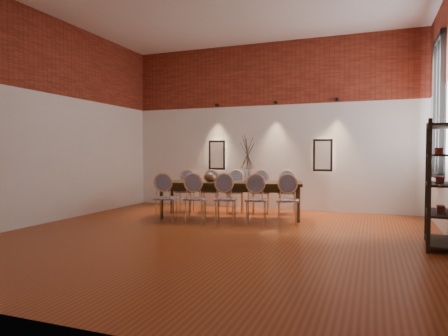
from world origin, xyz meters
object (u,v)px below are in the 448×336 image
(chair_near_a, at_px, (166,198))
(chair_far_d, at_px, (261,192))
(chair_far_a, at_px, (185,191))
(vase, at_px, (247,175))
(chair_near_b, at_px, (196,199))
(chair_near_e, at_px, (288,200))
(chair_far_b, at_px, (210,191))
(chair_near_d, at_px, (256,200))
(dining_table, at_px, (231,200))
(book, at_px, (216,180))
(chair_far_c, at_px, (235,192))
(chair_far_e, at_px, (287,193))
(bowl, at_px, (210,177))
(shelving_rack, at_px, (441,184))
(chair_near_c, at_px, (226,199))

(chair_near_a, bearing_deg, chair_far_d, 40.59)
(chair_far_a, relative_size, vase, 3.13)
(chair_near_b, xyz_separation_m, chair_near_e, (1.71, 0.36, 0.00))
(chair_far_d, bearing_deg, chair_far_b, 0.00)
(chair_near_a, relative_size, chair_near_d, 1.00)
(dining_table, bearing_deg, book, 151.42)
(dining_table, xyz_separation_m, chair_far_c, (-0.15, 0.73, 0.09))
(chair_far_e, xyz_separation_m, bowl, (-1.39, -1.11, 0.37))
(shelving_rack, bearing_deg, chair_far_c, 155.20)
(chair_near_a, distance_m, chair_far_c, 1.89)
(chair_far_e, height_order, bowl, chair_far_e)
(chair_far_a, xyz_separation_m, chair_far_c, (1.14, 0.24, 0.00))
(chair_near_b, height_order, chair_far_a, same)
(chair_far_e, distance_m, bowl, 1.82)
(chair_far_a, relative_size, chair_far_b, 1.00)
(chair_far_b, bearing_deg, chair_far_d, -180.00)
(dining_table, bearing_deg, bowl, -173.37)
(vase, bearing_deg, chair_far_b, 153.13)
(chair_near_d, bearing_deg, chair_near_a, 180.00)
(chair_far_c, height_order, book, chair_far_c)
(chair_far_d, xyz_separation_m, vase, (-0.07, -0.78, 0.43))
(chair_near_b, distance_m, chair_far_b, 1.49)
(dining_table, distance_m, chair_near_d, 0.95)
(chair_far_a, height_order, chair_far_b, same)
(chair_near_e, relative_size, shelving_rack, 0.52)
(chair_near_b, relative_size, chair_near_c, 1.00)
(chair_far_e, bearing_deg, chair_near_e, 90.00)
(chair_near_d, distance_m, chair_far_a, 2.30)
(chair_far_a, relative_size, chair_far_d, 1.00)
(chair_far_d, bearing_deg, chair_far_e, 180.00)
(dining_table, xyz_separation_m, book, (-0.37, 0.11, 0.39))
(chair_far_d, bearing_deg, dining_table, 52.12)
(chair_near_c, distance_m, chair_far_b, 1.60)
(chair_near_c, relative_size, chair_far_e, 1.00)
(chair_near_a, distance_m, chair_far_e, 2.76)
(chair_near_a, xyz_separation_m, chair_near_d, (1.71, 0.36, 0.00))
(chair_far_c, xyz_separation_m, shelving_rack, (3.83, -2.18, 0.43))
(chair_near_e, height_order, shelving_rack, shelving_rack)
(chair_near_c, xyz_separation_m, chair_near_e, (1.14, 0.24, 0.00))
(chair_near_c, distance_m, bowl, 0.90)
(chair_near_b, bearing_deg, shelving_rack, -20.31)
(chair_near_b, xyz_separation_m, chair_far_c, (0.26, 1.58, 0.00))
(chair_near_c, height_order, bowl, chair_near_c)
(chair_near_e, distance_m, chair_far_b, 2.30)
(bowl, bearing_deg, chair_far_d, 50.21)
(chair_near_a, height_order, chair_near_b, same)
(chair_far_b, relative_size, vase, 3.13)
(chair_near_b, relative_size, chair_far_d, 1.00)
(chair_near_a, distance_m, chair_near_c, 1.16)
(chair_near_b, distance_m, chair_far_a, 1.60)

